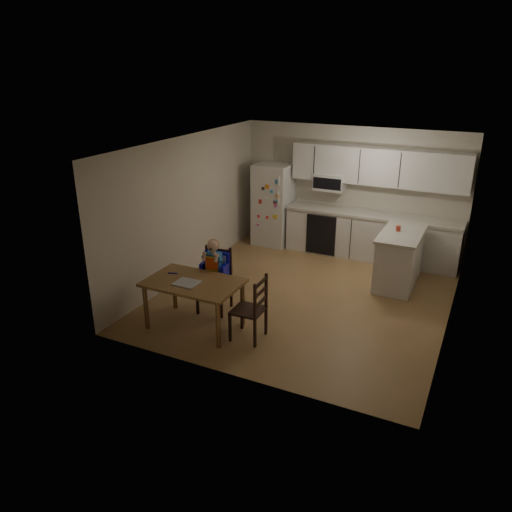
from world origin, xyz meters
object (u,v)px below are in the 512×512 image
at_px(kitchen_island, 399,259).
at_px(chair_booster, 215,267).
at_px(chair_side, 254,305).
at_px(red_cup, 398,228).
at_px(refrigerator, 273,204).
at_px(dining_table, 194,288).

relative_size(kitchen_island, chair_booster, 1.10).
bearing_deg(chair_side, red_cup, 152.85).
xyz_separation_m(refrigerator, chair_side, (1.40, -3.75, -0.31)).
bearing_deg(red_cup, kitchen_island, -38.87).
bearing_deg(chair_side, chair_booster, -122.36).
distance_m(kitchen_island, red_cup, 0.53).
relative_size(kitchen_island, red_cup, 13.51).
relative_size(red_cup, chair_side, 0.10).
height_order(refrigerator, chair_booster, refrigerator).
xyz_separation_m(red_cup, chair_side, (-1.35, -2.83, -0.46)).
xyz_separation_m(refrigerator, dining_table, (0.45, -3.81, -0.22)).
height_order(kitchen_island, dining_table, kitchen_island).
xyz_separation_m(kitchen_island, dining_table, (-2.37, -2.82, 0.15)).
height_order(red_cup, dining_table, red_cup).
distance_m(refrigerator, kitchen_island, 3.02).
bearing_deg(refrigerator, red_cup, -18.66).
relative_size(dining_table, chair_booster, 1.15).
height_order(red_cup, chair_booster, chair_booster).
distance_m(refrigerator, red_cup, 2.91).
bearing_deg(chair_side, refrigerator, -161.15).
bearing_deg(refrigerator, chair_side, -69.56).
height_order(chair_booster, chair_side, chair_booster).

